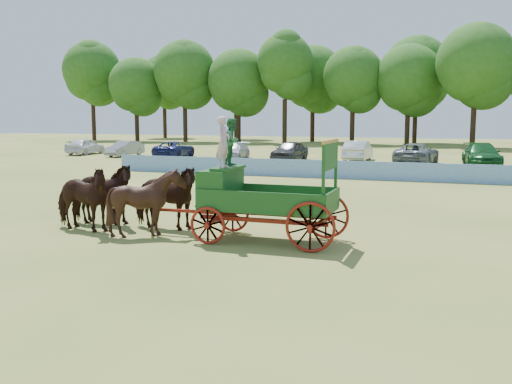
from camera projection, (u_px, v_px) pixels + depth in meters
The scene contains 9 objects.
ground at pixel (193, 242), 16.58m from camera, with size 160.00×160.00×0.00m, color tan.
horse_lead_left at pixel (80, 199), 18.06m from camera, with size 1.13×2.47×2.09m, color #32160E.
horse_lead_right at pixel (101, 194), 19.08m from camera, with size 1.13×2.47×2.09m, color #32160E.
horse_wheel_left at pixel (147, 202), 17.26m from camera, with size 1.69×1.90×2.09m, color #32160E.
horse_wheel_right at pixel (164, 198), 18.28m from camera, with size 1.13×2.47×2.09m, color #32160E.
farm_dray at pixel (245, 187), 16.72m from camera, with size 6.00×2.00×3.64m.
sponsor_banner at pixel (311, 169), 33.64m from camera, with size 26.00×0.08×1.05m, color #215DB4.
parked_cars at pixel (305, 151), 45.96m from camera, with size 41.23×7.01×1.63m.
treeline at pixel (378, 71), 72.42m from camera, with size 89.52×24.17×14.41m.
Camera 1 is at (7.18, -14.68, 3.67)m, focal length 40.00 mm.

